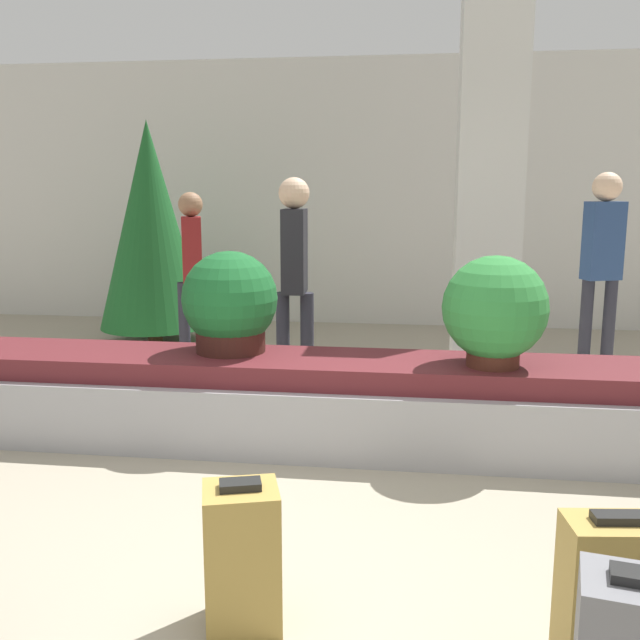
{
  "coord_description": "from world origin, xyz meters",
  "views": [
    {
      "loc": [
        0.62,
        -2.72,
        1.69
      ],
      "look_at": [
        0.0,
        1.76,
        0.84
      ],
      "focal_mm": 40.0,
      "sensor_mm": 36.0,
      "label": 1
    }
  ],
  "objects_px": {
    "pillar": "(488,198)",
    "potted_plant_1": "(230,304)",
    "suitcase_2": "(617,594)",
    "traveler_2": "(192,263)",
    "traveler_1": "(602,254)",
    "potted_plant_0": "(495,311)",
    "decorated_tree": "(151,226)",
    "traveler_0": "(295,266)",
    "suitcase_4": "(242,557)"
  },
  "relations": [
    {
      "from": "suitcase_2",
      "to": "traveler_2",
      "type": "distance_m",
      "value": 5.04
    },
    {
      "from": "potted_plant_0",
      "to": "decorated_tree",
      "type": "xyz_separation_m",
      "value": [
        -3.32,
        2.93,
        0.34
      ]
    },
    {
      "from": "potted_plant_0",
      "to": "decorated_tree",
      "type": "relative_size",
      "value": 0.29
    },
    {
      "from": "traveler_1",
      "to": "pillar",
      "type": "bearing_deg",
      "value": -167.49
    },
    {
      "from": "traveler_2",
      "to": "decorated_tree",
      "type": "height_order",
      "value": "decorated_tree"
    },
    {
      "from": "traveler_2",
      "to": "traveler_1",
      "type": "bearing_deg",
      "value": 73.44
    },
    {
      "from": "potted_plant_1",
      "to": "traveler_0",
      "type": "xyz_separation_m",
      "value": [
        0.26,
        1.02,
        0.15
      ]
    },
    {
      "from": "suitcase_2",
      "to": "decorated_tree",
      "type": "height_order",
      "value": "decorated_tree"
    },
    {
      "from": "potted_plant_1",
      "to": "traveler_2",
      "type": "bearing_deg",
      "value": 114.48
    },
    {
      "from": "potted_plant_0",
      "to": "traveler_1",
      "type": "xyz_separation_m",
      "value": [
        1.15,
        2.19,
        0.17
      ]
    },
    {
      "from": "potted_plant_0",
      "to": "traveler_0",
      "type": "relative_size",
      "value": 0.39
    },
    {
      "from": "suitcase_2",
      "to": "suitcase_4",
      "type": "xyz_separation_m",
      "value": [
        -1.37,
        0.05,
        0.01
      ]
    },
    {
      "from": "suitcase_2",
      "to": "traveler_1",
      "type": "distance_m",
      "value": 4.37
    },
    {
      "from": "suitcase_2",
      "to": "potted_plant_0",
      "type": "bearing_deg",
      "value": 90.04
    },
    {
      "from": "suitcase_2",
      "to": "decorated_tree",
      "type": "xyz_separation_m",
      "value": [
        -3.56,
        4.93,
        1.0
      ]
    },
    {
      "from": "potted_plant_1",
      "to": "decorated_tree",
      "type": "height_order",
      "value": "decorated_tree"
    },
    {
      "from": "potted_plant_1",
      "to": "traveler_1",
      "type": "xyz_separation_m",
      "value": [
        2.86,
        2.02,
        0.19
      ]
    },
    {
      "from": "potted_plant_0",
      "to": "potted_plant_1",
      "type": "xyz_separation_m",
      "value": [
        -1.72,
        0.17,
        -0.02
      ]
    },
    {
      "from": "suitcase_4",
      "to": "decorated_tree",
      "type": "distance_m",
      "value": 5.44
    },
    {
      "from": "decorated_tree",
      "to": "suitcase_2",
      "type": "bearing_deg",
      "value": -54.15
    },
    {
      "from": "potted_plant_1",
      "to": "decorated_tree",
      "type": "xyz_separation_m",
      "value": [
        -1.6,
        2.76,
        0.36
      ]
    },
    {
      "from": "pillar",
      "to": "decorated_tree",
      "type": "distance_m",
      "value": 3.69
    },
    {
      "from": "traveler_0",
      "to": "decorated_tree",
      "type": "xyz_separation_m",
      "value": [
        -1.86,
        1.73,
        0.21
      ]
    },
    {
      "from": "pillar",
      "to": "suitcase_4",
      "type": "bearing_deg",
      "value": -109.01
    },
    {
      "from": "traveler_2",
      "to": "decorated_tree",
      "type": "relative_size",
      "value": 0.69
    },
    {
      "from": "potted_plant_0",
      "to": "traveler_1",
      "type": "distance_m",
      "value": 2.48
    },
    {
      "from": "traveler_2",
      "to": "suitcase_4",
      "type": "bearing_deg",
      "value": 2.09
    },
    {
      "from": "suitcase_4",
      "to": "potted_plant_0",
      "type": "xyz_separation_m",
      "value": [
        1.12,
        1.95,
        0.65
      ]
    },
    {
      "from": "potted_plant_1",
      "to": "decorated_tree",
      "type": "distance_m",
      "value": 3.21
    },
    {
      "from": "suitcase_2",
      "to": "traveler_2",
      "type": "bearing_deg",
      "value": 117.71
    },
    {
      "from": "pillar",
      "to": "suitcase_2",
      "type": "bearing_deg",
      "value": -87.08
    },
    {
      "from": "pillar",
      "to": "potted_plant_1",
      "type": "xyz_separation_m",
      "value": [
        -1.79,
        -1.33,
        -0.69
      ]
    },
    {
      "from": "suitcase_4",
      "to": "potted_plant_0",
      "type": "height_order",
      "value": "potted_plant_0"
    },
    {
      "from": "pillar",
      "to": "suitcase_2",
      "type": "distance_m",
      "value": 3.75
    },
    {
      "from": "traveler_1",
      "to": "decorated_tree",
      "type": "relative_size",
      "value": 0.76
    },
    {
      "from": "potted_plant_1",
      "to": "traveler_0",
      "type": "relative_size",
      "value": 0.39
    },
    {
      "from": "traveler_2",
      "to": "decorated_tree",
      "type": "xyz_separation_m",
      "value": [
        -0.72,
        0.83,
        0.3
      ]
    },
    {
      "from": "suitcase_4",
      "to": "pillar",
      "type": "bearing_deg",
      "value": 54.16
    },
    {
      "from": "suitcase_4",
      "to": "traveler_0",
      "type": "bearing_deg",
      "value": 79.25
    },
    {
      "from": "traveler_2",
      "to": "traveler_0",
      "type": "bearing_deg",
      "value": 33.64
    },
    {
      "from": "suitcase_2",
      "to": "decorated_tree",
      "type": "relative_size",
      "value": 0.24
    },
    {
      "from": "traveler_1",
      "to": "traveler_2",
      "type": "bearing_deg",
      "value": 161.26
    },
    {
      "from": "decorated_tree",
      "to": "traveler_0",
      "type": "bearing_deg",
      "value": -42.97
    },
    {
      "from": "traveler_0",
      "to": "suitcase_4",
      "type": "bearing_deg",
      "value": 3.41
    },
    {
      "from": "potted_plant_0",
      "to": "traveler_2",
      "type": "relative_size",
      "value": 0.42
    },
    {
      "from": "suitcase_2",
      "to": "potted_plant_1",
      "type": "height_order",
      "value": "potted_plant_1"
    },
    {
      "from": "pillar",
      "to": "traveler_2",
      "type": "bearing_deg",
      "value": 167.34
    },
    {
      "from": "suitcase_2",
      "to": "potted_plant_0",
      "type": "height_order",
      "value": "potted_plant_0"
    },
    {
      "from": "potted_plant_0",
      "to": "potted_plant_1",
      "type": "distance_m",
      "value": 1.73
    },
    {
      "from": "suitcase_4",
      "to": "decorated_tree",
      "type": "xyz_separation_m",
      "value": [
        -2.2,
        4.88,
        0.99
      ]
    }
  ]
}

